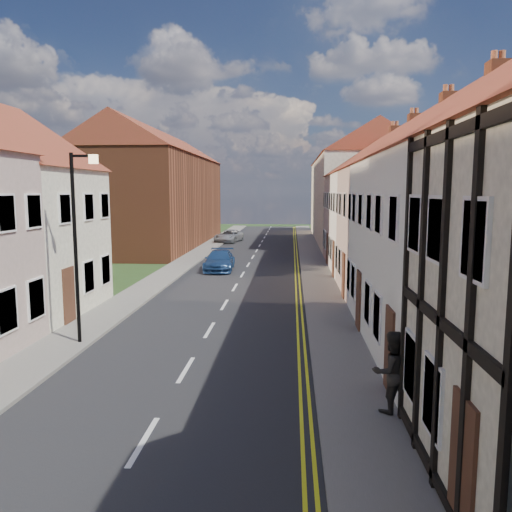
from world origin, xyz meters
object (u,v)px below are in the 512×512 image
car_far (220,261)px  car_distant (229,236)px  pedestrian_right (391,372)px  lamppost (78,236)px

car_far → car_distant: size_ratio=0.98×
car_far → pedestrian_right: bearing=-74.0°
lamppost → pedestrian_right: (8.91, -4.51, -2.51)m
car_far → car_distant: bearing=92.8°
car_distant → pedestrian_right: size_ratio=2.40×
lamppost → car_far: lamppost is taller
lamppost → car_distant: bearing=88.9°
car_far → lamppost: bearing=-100.5°
lamppost → car_far: 16.00m
lamppost → pedestrian_right: bearing=-26.9°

